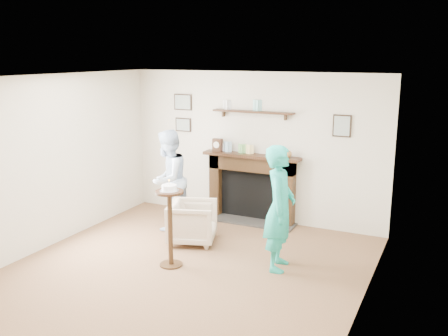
{
  "coord_description": "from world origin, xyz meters",
  "views": [
    {
      "loc": [
        3.06,
        -5.14,
        2.78
      ],
      "look_at": [
        0.2,
        0.9,
        1.24
      ],
      "focal_mm": 40.0,
      "sensor_mm": 36.0,
      "label": 1
    }
  ],
  "objects": [
    {
      "name": "armchair",
      "position": [
        -0.4,
        1.07,
        0.0
      ],
      "size": [
        0.87,
        0.86,
        0.63
      ],
      "primitive_type": "imported",
      "rotation": [
        0.0,
        0.0,
        1.9
      ],
      "color": "tan",
      "rests_on": "ground"
    },
    {
      "name": "man",
      "position": [
        -1.06,
        1.47,
        0.0
      ],
      "size": [
        0.65,
        0.82,
        1.61
      ],
      "primitive_type": "imported",
      "rotation": [
        0.0,
        0.0,
        -1.52
      ],
      "color": "#A8B8D3",
      "rests_on": "ground"
    },
    {
      "name": "ground",
      "position": [
        0.0,
        0.0,
        0.0
      ],
      "size": [
        5.0,
        5.0,
        0.0
      ],
      "primitive_type": "plane",
      "color": "brown",
      "rests_on": "ground"
    },
    {
      "name": "pedestal_table",
      "position": [
        -0.26,
        0.2,
        0.73
      ],
      "size": [
        0.37,
        0.37,
        1.19
      ],
      "color": "black",
      "rests_on": "ground"
    },
    {
      "name": "room_shell",
      "position": [
        -0.0,
        0.69,
        1.62
      ],
      "size": [
        4.54,
        5.02,
        2.52
      ],
      "color": "beige",
      "rests_on": "ground"
    },
    {
      "name": "woman",
      "position": [
        1.07,
        0.75,
        0.0
      ],
      "size": [
        0.5,
        0.66,
        1.66
      ],
      "primitive_type": "imported",
      "rotation": [
        0.0,
        0.0,
        1.75
      ],
      "color": "#1FACB1",
      "rests_on": "ground"
    }
  ]
}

